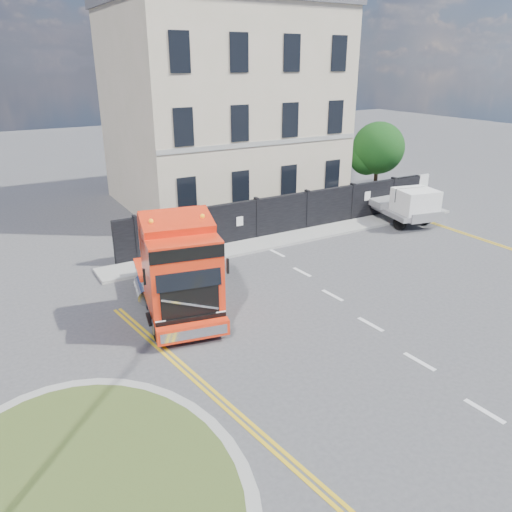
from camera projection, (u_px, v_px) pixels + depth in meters
ground at (290, 342)px, 15.61m from camera, size 120.00×120.00×0.00m
traffic_island at (82, 500)px, 9.89m from camera, size 6.80×6.80×0.17m
hoarding_fence at (299, 212)px, 25.56m from camera, size 18.80×0.25×2.00m
georgian_building at (222, 105)px, 29.60m from camera, size 12.30×10.30×12.80m
tree at (376, 150)px, 30.97m from camera, size 3.20×3.20×4.80m
pavement_far at (300, 236)px, 24.92m from camera, size 20.00×1.60×0.12m
truck at (179, 273)px, 16.62m from camera, size 3.33×6.32×3.60m
flatbed_pickup at (406, 204)px, 26.57m from camera, size 2.85×5.18×2.03m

